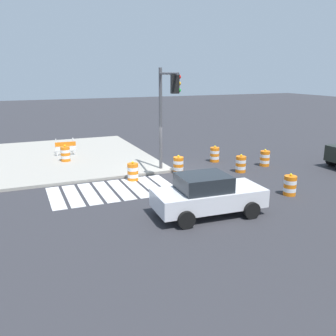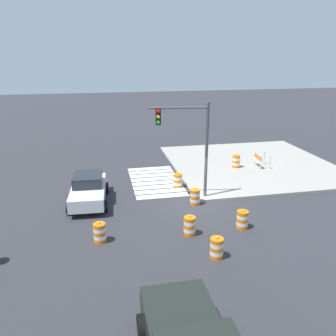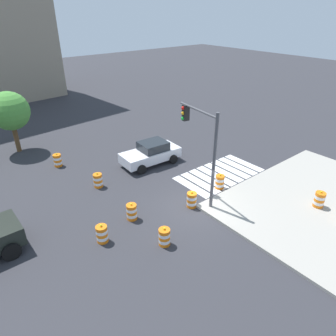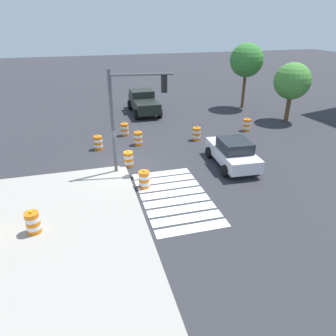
{
  "view_description": "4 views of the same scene",
  "coord_description": "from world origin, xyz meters",
  "px_view_note": "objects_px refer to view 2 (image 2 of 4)",
  "views": [
    {
      "loc": [
        7.96,
        17.69,
        5.42
      ],
      "look_at": [
        1.87,
        3.4,
        1.27
      ],
      "focal_mm": 38.54,
      "sensor_mm": 36.0,
      "label": 1
    },
    {
      "loc": [
        -17.43,
        5.29,
        8.17
      ],
      "look_at": [
        1.65,
        1.41,
        1.67
      ],
      "focal_mm": 36.91,
      "sensor_mm": 36.0,
      "label": 2
    },
    {
      "loc": [
        -10.35,
        -10.24,
        10.24
      ],
      "look_at": [
        0.58,
        3.21,
        1.04
      ],
      "focal_mm": 32.82,
      "sensor_mm": 36.0,
      "label": 3
    },
    {
      "loc": [
        16.72,
        -2.07,
        7.96
      ],
      "look_at": [
        2.09,
        1.99,
        0.68
      ],
      "focal_mm": 33.91,
      "sensor_mm": 36.0,
      "label": 4
    }
  ],
  "objects_px": {
    "traffic_barrel_far_curb": "(195,197)",
    "traffic_barrel_lane_center": "(242,220)",
    "traffic_barrel_crosswalk_end": "(100,233)",
    "traffic_barrel_median_near": "(178,180)",
    "sports_car": "(88,189)",
    "traffic_barrel_near_corner": "(217,248)",
    "construction_barricade": "(260,159)",
    "traffic_barrel_on_sidewalk": "(236,161)",
    "traffic_barrel_opposite_curb": "(190,226)",
    "traffic_light_pole": "(187,134)"
  },
  "relations": [
    {
      "from": "traffic_barrel_far_curb",
      "to": "traffic_barrel_on_sidewalk",
      "type": "height_order",
      "value": "traffic_barrel_on_sidewalk"
    },
    {
      "from": "traffic_barrel_near_corner",
      "to": "traffic_barrel_on_sidewalk",
      "type": "xyz_separation_m",
      "value": [
        10.82,
        -5.24,
        0.15
      ]
    },
    {
      "from": "traffic_barrel_crosswalk_end",
      "to": "construction_barricade",
      "type": "xyz_separation_m",
      "value": [
        8.29,
        -11.76,
        0.27
      ]
    },
    {
      "from": "traffic_barrel_median_near",
      "to": "traffic_barrel_near_corner",
      "type": "bearing_deg",
      "value": 178.48
    },
    {
      "from": "traffic_barrel_lane_center",
      "to": "traffic_barrel_far_curb",
      "type": "bearing_deg",
      "value": 25.25
    },
    {
      "from": "traffic_barrel_far_curb",
      "to": "traffic_barrel_on_sidewalk",
      "type": "xyz_separation_m",
      "value": [
        5.43,
        -4.66,
        0.15
      ]
    },
    {
      "from": "traffic_barrel_crosswalk_end",
      "to": "construction_barricade",
      "type": "relative_size",
      "value": 0.78
    },
    {
      "from": "traffic_barrel_far_curb",
      "to": "traffic_barrel_lane_center",
      "type": "bearing_deg",
      "value": -154.75
    },
    {
      "from": "traffic_barrel_far_curb",
      "to": "traffic_barrel_opposite_curb",
      "type": "distance_m",
      "value": 3.49
    },
    {
      "from": "traffic_barrel_lane_center",
      "to": "traffic_light_pole",
      "type": "xyz_separation_m",
      "value": [
        4.03,
        1.81,
        3.46
      ]
    },
    {
      "from": "sports_car",
      "to": "traffic_barrel_far_curb",
      "type": "relative_size",
      "value": 4.31
    },
    {
      "from": "traffic_barrel_far_curb",
      "to": "traffic_barrel_lane_center",
      "type": "distance_m",
      "value": 3.51
    },
    {
      "from": "traffic_barrel_crosswalk_end",
      "to": "traffic_light_pole",
      "type": "distance_m",
      "value": 7.27
    },
    {
      "from": "traffic_barrel_opposite_curb",
      "to": "construction_barricade",
      "type": "height_order",
      "value": "construction_barricade"
    },
    {
      "from": "traffic_light_pole",
      "to": "traffic_barrel_far_curb",
      "type": "bearing_deg",
      "value": -159.78
    },
    {
      "from": "traffic_barrel_far_curb",
      "to": "traffic_barrel_on_sidewalk",
      "type": "distance_m",
      "value": 7.16
    },
    {
      "from": "sports_car",
      "to": "traffic_barrel_far_curb",
      "type": "bearing_deg",
      "value": -104.0
    },
    {
      "from": "traffic_barrel_median_near",
      "to": "traffic_barrel_crosswalk_end",
      "type": "bearing_deg",
      "value": 139.62
    },
    {
      "from": "traffic_barrel_on_sidewalk",
      "to": "traffic_barrel_near_corner",
      "type": "bearing_deg",
      "value": 154.14
    },
    {
      "from": "traffic_barrel_median_near",
      "to": "traffic_barrel_on_sidewalk",
      "type": "distance_m",
      "value": 5.7
    },
    {
      "from": "sports_car",
      "to": "traffic_barrel_lane_center",
      "type": "distance_m",
      "value": 8.73
    },
    {
      "from": "traffic_barrel_lane_center",
      "to": "traffic_barrel_on_sidewalk",
      "type": "bearing_deg",
      "value": -20.18
    },
    {
      "from": "traffic_barrel_near_corner",
      "to": "traffic_barrel_opposite_curb",
      "type": "relative_size",
      "value": 1.0
    },
    {
      "from": "traffic_barrel_lane_center",
      "to": "traffic_barrel_opposite_curb",
      "type": "xyz_separation_m",
      "value": [
        -0.11,
        2.68,
        0.0
      ]
    },
    {
      "from": "sports_car",
      "to": "traffic_barrel_crosswalk_end",
      "type": "xyz_separation_m",
      "value": [
        -4.57,
        -0.54,
        -0.36
      ]
    },
    {
      "from": "traffic_barrel_far_curb",
      "to": "construction_barricade",
      "type": "xyz_separation_m",
      "value": [
        5.18,
        -6.42,
        0.27
      ]
    },
    {
      "from": "sports_car",
      "to": "traffic_barrel_near_corner",
      "type": "relative_size",
      "value": 4.31
    },
    {
      "from": "sports_car",
      "to": "traffic_barrel_near_corner",
      "type": "height_order",
      "value": "sports_car"
    },
    {
      "from": "traffic_barrel_near_corner",
      "to": "traffic_barrel_far_curb",
      "type": "height_order",
      "value": "same"
    },
    {
      "from": "traffic_barrel_lane_center",
      "to": "construction_barricade",
      "type": "height_order",
      "value": "construction_barricade"
    },
    {
      "from": "traffic_barrel_lane_center",
      "to": "traffic_light_pole",
      "type": "height_order",
      "value": "traffic_light_pole"
    },
    {
      "from": "traffic_barrel_crosswalk_end",
      "to": "traffic_barrel_far_curb",
      "type": "bearing_deg",
      "value": -59.82
    },
    {
      "from": "construction_barricade",
      "to": "sports_car",
      "type": "bearing_deg",
      "value": 106.79
    },
    {
      "from": "traffic_barrel_near_corner",
      "to": "traffic_barrel_opposite_curb",
      "type": "bearing_deg",
      "value": 16.0
    },
    {
      "from": "traffic_barrel_crosswalk_end",
      "to": "traffic_barrel_opposite_curb",
      "type": "height_order",
      "value": "same"
    },
    {
      "from": "traffic_barrel_on_sidewalk",
      "to": "traffic_barrel_far_curb",
      "type": "bearing_deg",
      "value": 139.35
    },
    {
      "from": "sports_car",
      "to": "traffic_barrel_opposite_curb",
      "type": "xyz_separation_m",
      "value": [
        -4.75,
        -4.7,
        -0.36
      ]
    },
    {
      "from": "traffic_barrel_near_corner",
      "to": "traffic_barrel_crosswalk_end",
      "type": "xyz_separation_m",
      "value": [
        2.28,
        4.76,
        0.0
      ]
    },
    {
      "from": "traffic_barrel_near_corner",
      "to": "construction_barricade",
      "type": "bearing_deg",
      "value": -33.52
    },
    {
      "from": "traffic_barrel_far_curb",
      "to": "construction_barricade",
      "type": "relative_size",
      "value": 0.78
    },
    {
      "from": "traffic_barrel_lane_center",
      "to": "traffic_barrel_opposite_curb",
      "type": "height_order",
      "value": "same"
    },
    {
      "from": "traffic_barrel_opposite_curb",
      "to": "traffic_light_pole",
      "type": "height_order",
      "value": "traffic_light_pole"
    },
    {
      "from": "traffic_barrel_near_corner",
      "to": "traffic_barrel_opposite_curb",
      "type": "distance_m",
      "value": 2.19
    },
    {
      "from": "traffic_barrel_crosswalk_end",
      "to": "traffic_barrel_median_near",
      "type": "height_order",
      "value": "same"
    },
    {
      "from": "traffic_barrel_median_near",
      "to": "traffic_light_pole",
      "type": "relative_size",
      "value": 0.19
    },
    {
      "from": "sports_car",
      "to": "traffic_light_pole",
      "type": "relative_size",
      "value": 0.8
    },
    {
      "from": "traffic_barrel_crosswalk_end",
      "to": "traffic_barrel_median_near",
      "type": "xyz_separation_m",
      "value": [
        5.85,
        -4.98,
        0.0
      ]
    },
    {
      "from": "traffic_barrel_on_sidewalk",
      "to": "traffic_light_pole",
      "type": "bearing_deg",
      "value": 132.59
    },
    {
      "from": "construction_barricade",
      "to": "traffic_light_pole",
      "type": "xyz_separation_m",
      "value": [
        -4.33,
        6.74,
        3.19
      ]
    },
    {
      "from": "traffic_barrel_median_near",
      "to": "traffic_barrel_lane_center",
      "type": "height_order",
      "value": "same"
    }
  ]
}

